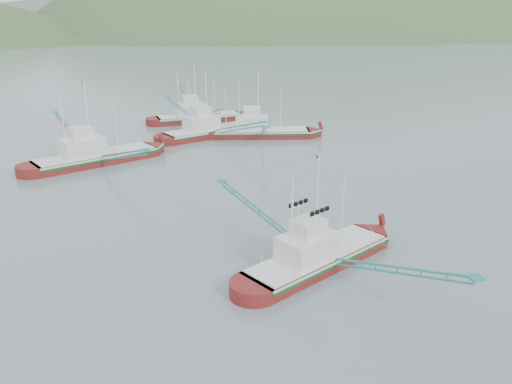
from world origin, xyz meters
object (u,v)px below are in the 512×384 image
object	(u,v)px
main_boat	(318,243)
bg_boat_left	(94,147)
bg_boat_far	(209,123)
bg_boat_right	(261,124)
bg_boat_extra	(197,113)

from	to	relation	value
main_boat	bg_boat_left	distance (m)	37.52
main_boat	bg_boat_far	xyz separation A→B (m)	(2.78, 44.45, 0.19)
main_boat	bg_boat_right	bearing A→B (deg)	53.78
bg_boat_right	bg_boat_extra	world-z (taller)	same
bg_boat_left	bg_boat_far	size ratio (longest dim) A/B	1.02
bg_boat_right	bg_boat_far	distance (m)	8.03
main_boat	bg_boat_left	size ratio (longest dim) A/B	0.83
bg_boat_left	bg_boat_extra	distance (m)	28.46
main_boat	bg_boat_right	size ratio (longest dim) A/B	0.86
bg_boat_far	bg_boat_extra	bearing A→B (deg)	68.25
bg_boat_left	bg_boat_extra	world-z (taller)	bg_boat_left
main_boat	bg_boat_extra	size ratio (longest dim) A/B	0.83
bg_boat_right	bg_boat_far	size ratio (longest dim) A/B	0.99
main_boat	bg_boat_right	xyz separation A→B (m)	(10.23, 41.44, 0.15)
main_boat	bg_boat_extra	xyz separation A→B (m)	(3.59, 56.25, -0.44)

